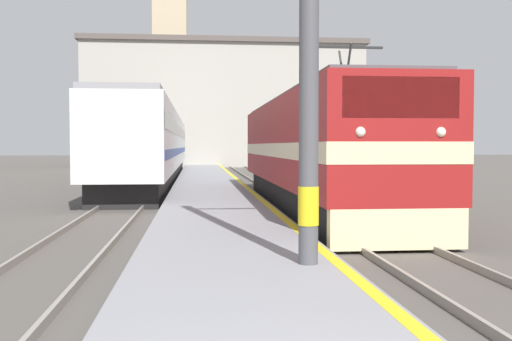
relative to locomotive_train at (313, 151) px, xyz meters
name	(u,v)px	position (x,y,z in m)	size (l,w,h in m)	color
ground_plane	(208,184)	(-3.29, 13.24, -1.93)	(200.00, 200.00, 0.00)	#514C47
platform	(210,188)	(-3.29, 8.24, -1.79)	(3.41, 140.00, 0.30)	gray
rail_track_near	(279,189)	(0.00, 8.24, -1.90)	(2.84, 140.00, 0.16)	#514C47
rail_track_far	(143,190)	(-6.39, 8.24, -1.90)	(2.83, 140.00, 0.16)	#514C47
locomotive_train	(313,151)	(0.00, 0.00, 0.00)	(2.92, 17.77, 4.75)	black
passenger_train	(156,144)	(-6.39, 16.86, 0.27)	(2.92, 35.41, 4.11)	black
clock_tower	(170,23)	(-6.95, 51.32, 14.56)	(4.86, 4.86, 31.29)	tan
station_building	(224,104)	(-1.08, 40.90, 4.40)	(28.21, 6.90, 12.61)	#A8A399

